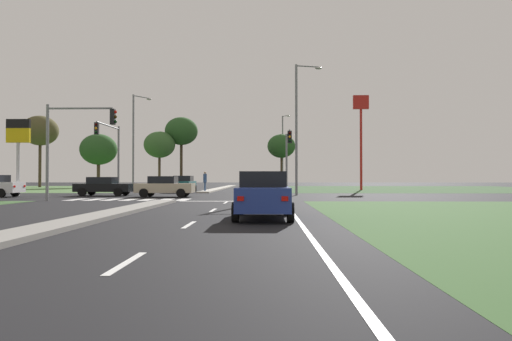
{
  "coord_description": "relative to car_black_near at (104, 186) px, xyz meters",
  "views": [
    {
      "loc": [
        5.81,
        -3.78,
        1.41
      ],
      "look_at": [
        4.86,
        36.66,
        2.06
      ],
      "focal_mm": 31.6,
      "sensor_mm": 36.0,
      "label": 1
    }
  ],
  "objects": [
    {
      "name": "fuel_price_totem",
      "position": [
        -6.24,
        -1.04,
        3.55
      ],
      "size": [
        1.8,
        0.24,
        5.88
      ],
      "color": "silver",
      "rests_on": "ground"
    },
    {
      "name": "lane_dash_near",
      "position": [
        10.39,
        -27.47,
        -0.75
      ],
      "size": [
        0.14,
        2.0,
        0.01
      ],
      "primitive_type": "cube",
      "color": "silver",
      "rests_on": "ground"
    },
    {
      "name": "crosswalk_bar_fifth",
      "position": [
        5.09,
        -6.28,
        -0.75
      ],
      "size": [
        0.7,
        2.8,
        0.01
      ],
      "primitive_type": "cube",
      "color": "silver",
      "rests_on": "ground"
    },
    {
      "name": "treeline_fifth",
      "position": [
        14.88,
        31.54,
        5.31
      ],
      "size": [
        4.12,
        4.12,
        7.83
      ],
      "color": "#423323",
      "rests_on": "ground"
    },
    {
      "name": "crosswalk_bar_seventh",
      "position": [
        7.39,
        -6.28,
        -0.75
      ],
      "size": [
        0.7,
        2.8,
        0.01
      ],
      "primitive_type": "cube",
      "color": "silver",
      "rests_on": "ground"
    },
    {
      "name": "median_island_near",
      "position": [
        6.89,
        -20.08,
        -0.68
      ],
      "size": [
        1.2,
        22.0,
        0.14
      ],
      "primitive_type": "cube",
      "color": "gray",
      "rests_on": "ground"
    },
    {
      "name": "median_island_far",
      "position": [
        6.89,
        23.92,
        -0.68
      ],
      "size": [
        1.2,
        36.0,
        0.14
      ],
      "primitive_type": "cube",
      "color": "#ADA89E",
      "rests_on": "ground"
    },
    {
      "name": "car_blue_third",
      "position": [
        12.59,
        -19.27,
        0.07
      ],
      "size": [
        1.95,
        4.49,
        1.62
      ],
      "color": "navy",
      "rests_on": "ground"
    },
    {
      "name": "crosswalk_bar_third",
      "position": [
        2.79,
        -6.28,
        -0.75
      ],
      "size": [
        0.7,
        2.8,
        0.01
      ],
      "primitive_type": "cube",
      "color": "silver",
      "rests_on": "ground"
    },
    {
      "name": "grass_verge_far_right",
      "position": [
        32.39,
        23.42,
        -0.75
      ],
      "size": [
        35.0,
        35.0,
        0.01
      ],
      "primitive_type": "cube",
      "color": "#2D4C28",
      "rests_on": "ground"
    },
    {
      "name": "lane_dash_second",
      "position": [
        10.39,
        -21.47,
        -0.75
      ],
      "size": [
        0.14,
        2.0,
        0.01
      ],
      "primitive_type": "cube",
      "color": "silver",
      "rests_on": "ground"
    },
    {
      "name": "crosswalk_bar_fourth",
      "position": [
        3.94,
        -6.28,
        -0.75
      ],
      "size": [
        0.7,
        2.8,
        0.01
      ],
      "primitive_type": "cube",
      "color": "silver",
      "rests_on": "ground"
    },
    {
      "name": "traffic_signal_far_right",
      "position": [
        14.49,
        3.32,
        3.01
      ],
      "size": [
        0.32,
        5.82,
        5.35
      ],
      "color": "gray",
      "rests_on": "ground"
    },
    {
      "name": "crosswalk_bar_near",
      "position": [
        0.49,
        -6.28,
        -0.75
      ],
      "size": [
        0.7,
        2.8,
        0.01
      ],
      "primitive_type": "cube",
      "color": "silver",
      "rests_on": "ground"
    },
    {
      "name": "crosswalk_bar_sixth",
      "position": [
        6.24,
        -6.28,
        -0.75
      ],
      "size": [
        0.7,
        2.8,
        0.01
      ],
      "primitive_type": "cube",
      "color": "silver",
      "rests_on": "ground"
    },
    {
      "name": "treeline_second",
      "position": [
        -11.91,
        30.39,
        4.78
      ],
      "size": [
        5.31,
        5.31,
        7.81
      ],
      "color": "#423323",
      "rests_on": "ground"
    },
    {
      "name": "crosswalk_bar_second",
      "position": [
        1.64,
        -6.28,
        -0.75
      ],
      "size": [
        0.7,
        2.8,
        0.01
      ],
      "primitive_type": "cube",
      "color": "silver",
      "rests_on": "ground"
    },
    {
      "name": "traffic_signal_far_left",
      "position": [
        -0.71,
        3.54,
        3.47
      ],
      "size": [
        0.32,
        5.61,
        6.07
      ],
      "color": "gray",
      "rests_on": "ground"
    },
    {
      "name": "lane_dash_third",
      "position": [
        10.39,
        -15.47,
        -0.75
      ],
      "size": [
        0.14,
        2.0,
        0.01
      ],
      "primitive_type": "cube",
      "color": "silver",
      "rests_on": "ground"
    },
    {
      "name": "fastfood_pole_sign",
      "position": [
        23.63,
        17.39,
        7.28
      ],
      "size": [
        1.8,
        0.4,
        10.95
      ],
      "color": "red",
      "rests_on": "ground"
    },
    {
      "name": "treeline_fourth",
      "position": [
        0.11,
        31.18,
        7.49
      ],
      "size": [
        4.84,
        4.84,
        10.35
      ],
      "color": "#423323",
      "rests_on": "ground"
    },
    {
      "name": "car_black_near",
      "position": [
        0.0,
        0.0,
        0.0
      ],
      "size": [
        4.33,
        2.08,
        1.46
      ],
      "rotation": [
        0.0,
        0.0,
        -1.57
      ],
      "color": "black",
      "rests_on": "ground"
    },
    {
      "name": "grass_verge_far_left",
      "position": [
        -18.61,
        23.42,
        -0.75
      ],
      "size": [
        35.0,
        35.0,
        0.01
      ],
      "primitive_type": "cube",
      "color": "#476B38",
      "rests_on": "ground"
    },
    {
      "name": "traffic_signal_near_left",
      "position": [
        0.81,
        -7.68,
        3.28
      ],
      "size": [
        4.37,
        0.32,
        5.9
      ],
      "color": "gray",
      "rests_on": "ground"
    },
    {
      "name": "car_beige_fourth",
      "position": [
        5.25,
        -2.09,
        0.02
      ],
      "size": [
        4.19,
        2.04,
        1.52
      ],
      "rotation": [
        0.0,
        0.0,
        -1.57
      ],
      "color": "#BCAD8E",
      "rests_on": "ground"
    },
    {
      "name": "treeline_near",
      "position": [
        -20.93,
        31.06,
        7.6
      ],
      "size": [
        5.19,
        5.19,
        10.61
      ],
      "color": "#423323",
      "rests_on": "ground"
    },
    {
      "name": "pedestrian_at_median",
      "position": [
        6.71,
        8.8,
        0.53
      ],
      "size": [
        0.34,
        0.34,
        1.87
      ],
      "rotation": [
        0.0,
        0.0,
        5.14
      ],
      "color": "#335184",
      "rests_on": "median_island_far"
    },
    {
      "name": "street_lamp_third",
      "position": [
        -1.19,
        12.15,
        4.89
      ],
      "size": [
        1.58,
        1.94,
        10.16
      ],
      "color": "gray",
      "rests_on": "ground"
    },
    {
      "name": "stop_bar_near",
      "position": [
        10.69,
        -8.08,
        -0.75
      ],
      "size": [
        6.4,
        0.5,
        0.01
      ],
      "primitive_type": "cube",
      "color": "silver",
      "rests_on": "ground"
    },
    {
      "name": "lane_dash_fourth",
      "position": [
        10.39,
        -9.47,
        -0.75
      ],
      "size": [
        0.14,
        2.0,
        0.01
      ],
      "primitive_type": "cube",
      "color": "silver",
      "rests_on": "ground"
    },
    {
      "name": "edge_line_right",
      "position": [
        13.74,
        -19.08,
        -0.75
      ],
      "size": [
        0.14,
        24.0,
        0.01
      ],
      "primitive_type": "cube",
      "color": "silver",
      "rests_on": "ground"
    },
    {
      "name": "street_lamp_second",
      "position": [
        15.25,
        1.2,
        5.04
      ],
      "size": [
        2.21,
        0.67,
        10.5
      ],
      "color": "gray",
      "rests_on": "ground"
    },
    {
      "name": "treeline_third",
      "position": [
        -2.74,
        29.55,
        5.39
      ],
      "size": [
        4.47,
        4.47,
        8.08
      ],
      "color": "#423323",
      "rests_on": "ground"
    },
    {
      "name": "car_teal_fifth",
      "position": [
        4.69,
        8.32,
        0.06
      ],
      "size": [
        2.05,
        4.5,
        1.6
      ],
      "rotation": [
        0.0,
        0.0,
        3.14
      ],
      "color": "#19565B",
      "rests_on": "ground"
    },
    {
      "name": "ground_plane",
      "position": [
        6.89,
        -1.08,
        -0.75
      ],
      "size": [
        200.0,
        200.0,
        0.0
      ],
      "primitive_type": "plane",
      "color": "black"
    },
    {
      "name": "street_lamp_fourth",
      "position": [
        15.15,
        32.0,
        5.08
      ],
      "size": [
        1.15,
        1.76,
        10.62
      ],
      "color": "gray",
      "rests_on": "ground"
    }
  ]
}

